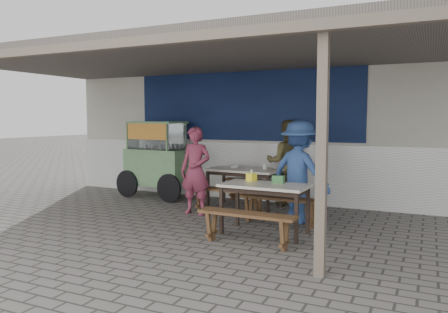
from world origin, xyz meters
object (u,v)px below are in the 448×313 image
condiment_bowl (235,167)px  bench_left_street (228,195)px  bench_left_wall (258,185)px  patron_street_side (196,171)px  bench_right_wall (280,204)px  donation_box (278,179)px  table_right (265,190)px  vendor_cart (158,156)px  condiment_jar (265,166)px  patron_right_table (300,172)px  tissue_box (251,177)px  table_left (244,173)px  bench_right_street (247,221)px  patron_wall_side (287,163)px

condiment_bowl → bench_left_street: bearing=-75.0°
bench_left_wall → patron_street_side: (-0.60, -1.57, 0.45)m
bench_left_street → patron_street_side: (-0.52, -0.26, 0.45)m
condiment_bowl → bench_left_wall: bearing=66.0°
bench_right_wall → donation_box: bearing=-73.0°
table_right → vendor_cart: size_ratio=0.61×
condiment_jar → bench_right_wall: bearing=-59.7°
patron_right_table → tissue_box: (-0.55, -0.74, -0.03)m
table_left → bench_left_street: (-0.04, -0.66, -0.34)m
patron_right_table → vendor_cart: bearing=3.6°
vendor_cart → patron_right_table: (3.42, -0.97, -0.05)m
patron_right_table → tissue_box: 0.93m
bench_left_street → condiment_jar: (0.41, 0.79, 0.46)m
vendor_cart → condiment_jar: bearing=3.6°
bench_left_wall → donation_box: bearing=-58.8°
vendor_cart → condiment_jar: 2.50m
vendor_cart → condiment_bowl: 1.91m
table_left → bench_left_street: table_left is taller
bench_left_wall → bench_right_street: (0.97, -2.99, -0.00)m
bench_left_wall → patron_wall_side: size_ratio=0.88×
bench_left_street → patron_street_side: patron_street_side is taller
vendor_cart → bench_left_street: bearing=-17.2°
condiment_jar → donation_box: bearing=-63.6°
patron_wall_side → bench_right_street: bearing=81.4°
bench_left_wall → bench_right_street: size_ratio=1.08×
bench_left_wall → patron_street_side: 1.74m
tissue_box → condiment_jar: tissue_box is taller
table_left → bench_left_wall: size_ratio=0.95×
bench_right_wall → patron_right_table: bearing=51.9°
patron_street_side → patron_right_table: patron_right_table is taller
bench_right_street → condiment_jar: (-0.64, 2.47, 0.47)m
patron_street_side → bench_left_street: bearing=24.0°
bench_right_street → vendor_cart: (-3.14, 2.57, 0.56)m
condiment_bowl → tissue_box: bearing=-57.8°
patron_wall_side → patron_right_table: (0.63, -1.33, -0.00)m
vendor_cart → donation_box: vendor_cart is taller
vendor_cart → patron_right_table: size_ratio=1.25×
patron_wall_side → donation_box: bearing=88.4°
vendor_cart → patron_right_table: 3.55m
bench_left_street → table_right: size_ratio=1.15×
bench_left_wall → vendor_cart: (-2.17, -0.42, 0.56)m
bench_left_street → donation_box: size_ratio=8.72×
bench_left_street → patron_wall_side: size_ratio=0.88×
table_right → patron_street_side: (-1.59, 0.77, 0.12)m
patron_street_side → tissue_box: patron_street_side is taller
bench_left_street → table_right: (1.07, -1.03, 0.33)m
patron_wall_side → condiment_bowl: 1.04m
patron_street_side → tissue_box: (1.30, -0.56, 0.03)m
table_right → bench_left_street: bearing=137.6°
table_left → tissue_box: tissue_box is taller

